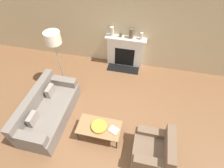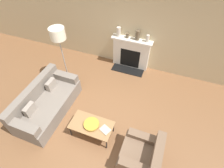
% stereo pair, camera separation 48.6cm
% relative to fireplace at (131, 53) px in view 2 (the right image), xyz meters
% --- Properties ---
extents(ground_plane, '(18.00, 18.00, 0.00)m').
position_rel_fireplace_xyz_m(ground_plane, '(-0.14, -2.75, -0.54)').
color(ground_plane, brown).
extents(wall_back, '(18.00, 0.06, 2.90)m').
position_rel_fireplace_xyz_m(wall_back, '(-0.14, 0.14, 0.91)').
color(wall_back, '#C6B289').
rests_on(wall_back, ground_plane).
extents(fireplace, '(1.35, 0.59, 1.11)m').
position_rel_fireplace_xyz_m(fireplace, '(0.00, 0.00, 0.00)').
color(fireplace, silver).
rests_on(fireplace, ground_plane).
extents(couch, '(0.94, 2.02, 0.84)m').
position_rel_fireplace_xyz_m(couch, '(-1.60, -2.69, -0.23)').
color(couch, slate).
rests_on(couch, ground_plane).
extents(armchair_near, '(0.83, 0.86, 0.83)m').
position_rel_fireplace_xyz_m(armchair_near, '(1.19, -3.17, -0.23)').
color(armchair_near, brown).
rests_on(armchair_near, ground_plane).
extents(coffee_table, '(1.04, 0.56, 0.41)m').
position_rel_fireplace_xyz_m(coffee_table, '(-0.13, -2.91, -0.16)').
color(coffee_table, olive).
rests_on(coffee_table, ground_plane).
extents(bowl, '(0.38, 0.38, 0.06)m').
position_rel_fireplace_xyz_m(bowl, '(-0.12, -2.91, -0.09)').
color(bowl, '#BC8E2D').
rests_on(bowl, coffee_table).
extents(book, '(0.29, 0.26, 0.02)m').
position_rel_fireplace_xyz_m(book, '(0.24, -2.92, -0.11)').
color(book, '#B2A893').
rests_on(book, coffee_table).
extents(floor_lamp, '(0.42, 0.42, 1.86)m').
position_rel_fireplace_xyz_m(floor_lamp, '(-1.72, -1.39, 1.05)').
color(floor_lamp, gray).
rests_on(floor_lamp, ground_plane).
extents(mantel_vase_left, '(0.14, 0.14, 0.31)m').
position_rel_fireplace_xyz_m(mantel_vase_left, '(-0.47, 0.01, 0.72)').
color(mantel_vase_left, beige).
rests_on(mantel_vase_left, fireplace).
extents(mantel_vase_center_left, '(0.09, 0.09, 0.15)m').
position_rel_fireplace_xyz_m(mantel_vase_center_left, '(-0.17, 0.01, 0.64)').
color(mantel_vase_center_left, brown).
rests_on(mantel_vase_center_left, fireplace).
extents(mantel_vase_center_right, '(0.14, 0.14, 0.31)m').
position_rel_fireplace_xyz_m(mantel_vase_center_right, '(0.16, 0.01, 0.72)').
color(mantel_vase_center_right, brown).
rests_on(mantel_vase_center_right, fireplace).
extents(mantel_vase_right, '(0.11, 0.11, 0.23)m').
position_rel_fireplace_xyz_m(mantel_vase_right, '(0.48, 0.01, 0.68)').
color(mantel_vase_right, beige).
rests_on(mantel_vase_right, fireplace).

